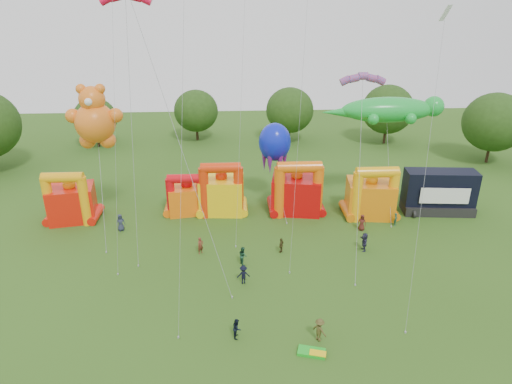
{
  "coord_description": "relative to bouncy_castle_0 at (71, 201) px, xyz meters",
  "views": [
    {
      "loc": [
        -2.13,
        -21.89,
        24.16
      ],
      "look_at": [
        0.07,
        18.0,
        6.81
      ],
      "focal_mm": 32.0,
      "sensor_mm": 36.0,
      "label": 1
    }
  ],
  "objects": [
    {
      "name": "tree_ring",
      "position": [
        19.52,
        -26.04,
        3.84
      ],
      "size": [
        124.16,
        126.26,
        12.07
      ],
      "color": "#352314",
      "rests_on": "ground"
    },
    {
      "name": "bouncy_castle_0",
      "position": [
        0.0,
        0.0,
        0.0
      ],
      "size": [
        5.62,
        4.81,
        6.37
      ],
      "color": "red",
      "rests_on": "ground"
    },
    {
      "name": "bouncy_castle_1",
      "position": [
        13.11,
        1.42,
        -0.4
      ],
      "size": [
        5.13,
        4.39,
        5.28
      ],
      "color": "orange",
      "rests_on": "ground"
    },
    {
      "name": "bouncy_castle_2",
      "position": [
        17.23,
        1.21,
        0.12
      ],
      "size": [
        5.4,
        4.46,
        6.71
      ],
      "color": "yellow",
      "rests_on": "ground"
    },
    {
      "name": "bouncy_castle_3",
      "position": [
        26.18,
        0.96,
        0.16
      ],
      "size": [
        6.38,
        5.44,
        6.83
      ],
      "color": "#C20909",
      "rests_on": "ground"
    },
    {
      "name": "bouncy_castle_4",
      "position": [
        34.7,
        -0.67,
        0.07
      ],
      "size": [
        5.82,
        4.9,
        6.58
      ],
      "color": "orange",
      "rests_on": "ground"
    },
    {
      "name": "stage_trailer",
      "position": [
        43.08,
        -0.13,
        0.11
      ],
      "size": [
        8.47,
        3.84,
        5.26
      ],
      "color": "black",
      "rests_on": "ground"
    },
    {
      "name": "teddy_bear_kite",
      "position": [
        4.65,
        -2.69,
        6.53
      ],
      "size": [
        5.88,
        8.57,
        16.0
      ],
      "color": "orange",
      "rests_on": "ground"
    },
    {
      "name": "gecko_kite",
      "position": [
        36.48,
        1.68,
        8.69
      ],
      "size": [
        14.11,
        8.33,
        13.63
      ],
      "color": "green",
      "rests_on": "ground"
    },
    {
      "name": "octopus_kite",
      "position": [
        23.88,
        3.02,
        3.5
      ],
      "size": [
        3.87,
        8.32,
        10.24
      ],
      "color": "#0D1CC3",
      "rests_on": "ground"
    },
    {
      "name": "parafoil_kites",
      "position": [
        17.4,
        -12.93,
        9.6
      ],
      "size": [
        24.75,
        9.59,
        26.48
      ],
      "color": "red",
      "rests_on": "ground"
    },
    {
      "name": "diamond_kites",
      "position": [
        19.56,
        -10.96,
        14.25
      ],
      "size": [
        26.71,
        20.5,
        39.83
      ],
      "color": "#CE093D",
      "rests_on": "ground"
    },
    {
      "name": "folded_kite_bundle",
      "position": [
        24.11,
        -22.94,
        -2.28
      ],
      "size": [
        2.2,
        1.51,
        0.31
      ],
      "color": "green",
      "rests_on": "ground"
    },
    {
      "name": "spectator_0",
      "position": [
        6.07,
        -2.93,
        -1.43
      ],
      "size": [
        1.14,
        0.98,
        1.98
      ],
      "primitive_type": "imported",
      "rotation": [
        0.0,
        0.0,
        0.43
      ],
      "color": "#272E42",
      "rests_on": "ground"
    },
    {
      "name": "spectator_1",
      "position": [
        15.18,
        -8.32,
        -1.52
      ],
      "size": [
        0.78,
        0.75,
        1.8
      ],
      "primitive_type": "imported",
      "rotation": [
        0.0,
        0.0,
        0.67
      ],
      "color": "maroon",
      "rests_on": "ground"
    },
    {
      "name": "spectator_2",
      "position": [
        19.4,
        -10.5,
        -1.49
      ],
      "size": [
        0.97,
        1.09,
        1.86
      ],
      "primitive_type": "imported",
      "rotation": [
        0.0,
        0.0,
        1.92
      ],
      "color": "#1B442C",
      "rests_on": "ground"
    },
    {
      "name": "spectator_3",
      "position": [
        19.35,
        -13.78,
        -1.51
      ],
      "size": [
        1.25,
        0.81,
        1.83
      ],
      "primitive_type": "imported",
      "rotation": [
        0.0,
        0.0,
        3.25
      ],
      "color": "black",
      "rests_on": "ground"
    },
    {
      "name": "spectator_4",
      "position": [
        23.35,
        -8.54,
        -1.62
      ],
      "size": [
        0.83,
        1.01,
        1.61
      ],
      "primitive_type": "imported",
      "rotation": [
        0.0,
        0.0,
        4.16
      ],
      "color": "#41391A",
      "rests_on": "ground"
    },
    {
      "name": "spectator_5",
      "position": [
        31.86,
        -8.62,
        -1.43
      ],
      "size": [
        0.74,
        1.88,
        1.98
      ],
      "primitive_type": "imported",
      "rotation": [
        0.0,
        0.0,
        4.63
      ],
      "color": "#272640",
      "rests_on": "ground"
    },
    {
      "name": "spectator_6",
      "position": [
        32.78,
        -4.31,
        -1.48
      ],
      "size": [
        1.08,
        0.92,
        1.89
      ],
      "primitive_type": "imported",
      "rotation": [
        0.0,
        0.0,
        5.87
      ],
      "color": "#4E1D16",
      "rests_on": "ground"
    },
    {
      "name": "spectator_7",
      "position": [
        36.93,
        -3.39,
        -1.66
      ],
      "size": [
        0.61,
        0.67,
        1.53
      ],
      "primitive_type": "imported",
      "rotation": [
        0.0,
        0.0,
        1.0
      ],
      "color": "#1B4430",
      "rests_on": "ground"
    },
    {
      "name": "spectator_8",
      "position": [
        18.65,
        -20.83,
        -1.59
      ],
      "size": [
        0.72,
        0.87,
        1.66
      ],
      "primitive_type": "imported",
      "rotation": [
        0.0,
        0.0,
        1.46
      ],
      "color": "black",
      "rests_on": "ground"
    },
    {
      "name": "spectator_9",
      "position": [
        24.85,
        -21.54,
        -1.46
      ],
      "size": [
        1.35,
        1.42,
        1.93
      ],
      "primitive_type": "imported",
      "rotation": [
        0.0,
        0.0,
        2.27
      ],
      "color": "#47401C",
      "rests_on": "ground"
    }
  ]
}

